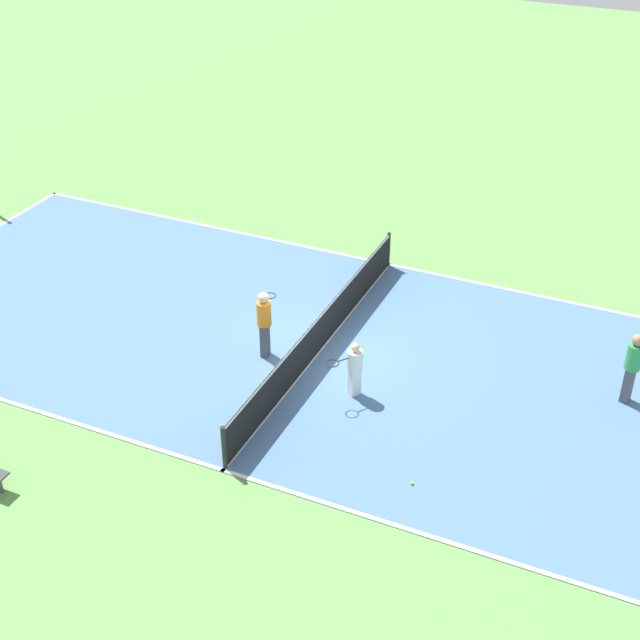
{
  "coord_description": "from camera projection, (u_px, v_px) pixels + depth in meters",
  "views": [
    {
      "loc": [
        -16.84,
        -7.61,
        12.56
      ],
      "look_at": [
        0.0,
        0.0,
        0.9
      ],
      "focal_mm": 50.0,
      "sensor_mm": 36.0,
      "label": 1
    }
  ],
  "objects": [
    {
      "name": "player_center_orange",
      "position": [
        264.0,
        319.0,
        21.58
      ],
      "size": [
        0.98,
        0.52,
        1.79
      ],
      "rotation": [
        0.0,
        0.0,
        0.21
      ],
      "color": "#4C4C51",
      "rests_on": "court_surface"
    },
    {
      "name": "player_far_green",
      "position": [
        633.0,
        363.0,
        20.01
      ],
      "size": [
        0.98,
        0.49,
        1.8
      ],
      "rotation": [
        0.0,
        0.0,
        6.1
      ],
      "color": "#4C4C51",
      "rests_on": "court_surface"
    },
    {
      "name": "ground_plane",
      "position": [
        320.0,
        350.0,
        22.33
      ],
      "size": [
        80.0,
        80.0,
        0.0
      ],
      "primitive_type": "plane",
      "color": "#60934C"
    },
    {
      "name": "court_surface",
      "position": [
        320.0,
        350.0,
        22.32
      ],
      "size": [
        9.92,
        24.44,
        0.02
      ],
      "color": "#4C729E",
      "rests_on": "ground_plane"
    },
    {
      "name": "player_near_white",
      "position": [
        354.0,
        366.0,
        20.34
      ],
      "size": [
        0.95,
        0.81,
        1.41
      ],
      "rotation": [
        0.0,
        0.0,
        2.52
      ],
      "color": "white",
      "rests_on": "court_surface"
    },
    {
      "name": "tennis_ball_near_net",
      "position": [
        412.0,
        483.0,
        18.15
      ],
      "size": [
        0.07,
        0.07,
        0.07
      ],
      "primitive_type": "sphere",
      "color": "#CCE033",
      "rests_on": "court_surface"
    },
    {
      "name": "tennis_net",
      "position": [
        320.0,
        331.0,
        22.03
      ],
      "size": [
        9.72,
        0.1,
        1.07
      ],
      "color": "black",
      "rests_on": "court_surface"
    }
  ]
}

